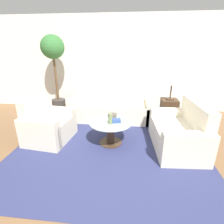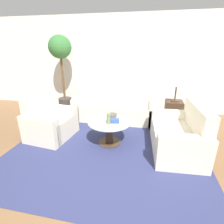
# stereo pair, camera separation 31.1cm
# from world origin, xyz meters

# --- Properties ---
(ground_plane) EXTENTS (14.00, 14.00, 0.00)m
(ground_plane) POSITION_xyz_m (0.00, 0.00, 0.00)
(ground_plane) COLOR brown
(wall_back) EXTENTS (10.00, 0.06, 2.60)m
(wall_back) POSITION_xyz_m (0.00, 2.94, 1.30)
(wall_back) COLOR white
(wall_back) RESTS_ON ground_plane
(rug) EXTENTS (3.43, 3.42, 0.01)m
(rug) POSITION_xyz_m (-0.10, 0.80, 0.00)
(rug) COLOR navy
(rug) RESTS_ON ground_plane
(sofa_main) EXTENTS (2.08, 0.83, 0.89)m
(sofa_main) POSITION_xyz_m (-0.21, 2.10, 0.28)
(sofa_main) COLOR beige
(sofa_main) RESTS_ON ground_plane
(armchair) EXTENTS (0.86, 0.96, 0.85)m
(armchair) POSITION_xyz_m (-1.38, 0.81, 0.28)
(armchair) COLOR beige
(armchair) RESTS_ON ground_plane
(loveseat) EXTENTS (0.87, 1.33, 0.87)m
(loveseat) POSITION_xyz_m (1.19, 0.79, 0.28)
(loveseat) COLOR beige
(loveseat) RESTS_ON ground_plane
(coffee_table) EXTENTS (0.80, 0.80, 0.45)m
(coffee_table) POSITION_xyz_m (-0.10, 0.80, 0.29)
(coffee_table) COLOR #422D1E
(coffee_table) RESTS_ON ground_plane
(side_table) EXTENTS (0.38, 0.38, 0.59)m
(side_table) POSITION_xyz_m (1.18, 1.95, 0.29)
(side_table) COLOR #422D1E
(side_table) RESTS_ON ground_plane
(table_lamp) EXTENTS (0.31, 0.31, 0.60)m
(table_lamp) POSITION_xyz_m (1.18, 1.95, 1.06)
(table_lamp) COLOR #422D1E
(table_lamp) RESTS_ON side_table
(potted_plant) EXTENTS (0.60, 0.60, 2.06)m
(potted_plant) POSITION_xyz_m (-1.77, 2.36, 1.45)
(potted_plant) COLOR #3D3833
(potted_plant) RESTS_ON ground_plane
(vase) EXTENTS (0.07, 0.07, 0.20)m
(vase) POSITION_xyz_m (-0.09, 0.70, 0.55)
(vase) COLOR #6B7A4C
(vase) RESTS_ON coffee_table
(bowl) EXTENTS (0.19, 0.19, 0.06)m
(bowl) POSITION_xyz_m (-0.10, 1.06, 0.48)
(bowl) COLOR brown
(bowl) RESTS_ON coffee_table
(book_stack) EXTENTS (0.18, 0.15, 0.07)m
(book_stack) POSITION_xyz_m (0.01, 0.79, 0.48)
(book_stack) COLOR #334C8C
(book_stack) RESTS_ON coffee_table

